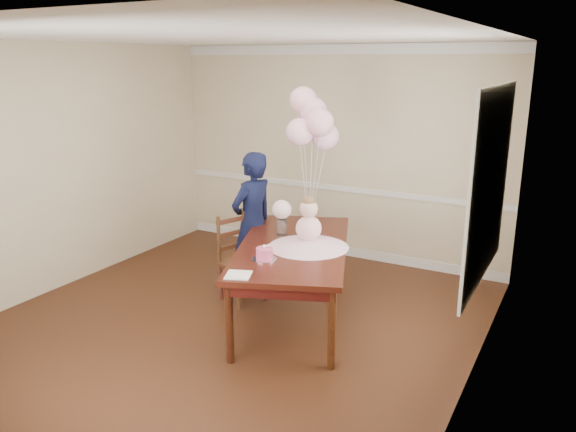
{
  "coord_description": "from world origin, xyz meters",
  "views": [
    {
      "loc": [
        2.91,
        -4.06,
        2.51
      ],
      "look_at": [
        0.4,
        0.52,
        1.05
      ],
      "focal_mm": 35.0,
      "sensor_mm": 36.0,
      "label": 1
    }
  ],
  "objects": [
    {
      "name": "balloon_d",
      "position": [
        0.22,
        1.17,
        2.1
      ],
      "size": [
        0.29,
        0.29,
        0.29
      ],
      "primitive_type": "sphere",
      "color": "#F0AABE",
      "rests_on": "balloon_ribbon_d"
    },
    {
      "name": "window_frame",
      "position": [
        2.23,
        0.5,
        1.55
      ],
      "size": [
        0.02,
        1.66,
        1.56
      ],
      "primitive_type": "cube",
      "color": "silver",
      "rests_on": "wall_right"
    },
    {
      "name": "balloon_ribbon_a",
      "position": [
        0.3,
        1.07,
        1.21
      ],
      "size": [
        0.09,
        0.04,
        0.86
      ],
      "primitive_type": "cylinder",
      "rotation": [
        0.0,
        -0.1,
        0.38
      ],
      "color": "white",
      "rests_on": "balloon_weight"
    },
    {
      "name": "chair_back_post_r",
      "position": [
        -0.33,
        0.84,
        0.67
      ],
      "size": [
        0.05,
        0.05,
        0.51
      ],
      "primitive_type": "cylinder",
      "rotation": [
        0.0,
        0.0,
        -0.37
      ],
      "color": "#341E0E",
      "rests_on": "dining_chair_seat"
    },
    {
      "name": "chair_leg_br",
      "position": [
        -0.0,
        0.72,
        0.2
      ],
      "size": [
        0.05,
        0.05,
        0.39
      ],
      "primitive_type": "cylinder",
      "rotation": [
        0.0,
        0.0,
        -0.37
      ],
      "color": "#34110E",
      "rests_on": "floor"
    },
    {
      "name": "baby_head",
      "position": [
        0.62,
        0.53,
        1.15
      ],
      "size": [
        0.17,
        0.17,
        0.17
      ],
      "primitive_type": "sphere",
      "color": "#D5A692",
      "rests_on": "baby_torso"
    },
    {
      "name": "wall_back",
      "position": [
        0.0,
        2.5,
        1.35
      ],
      "size": [
        4.5,
        0.02,
        2.7
      ],
      "primitive_type": "cube",
      "color": "tan",
      "rests_on": "floor"
    },
    {
      "name": "woman",
      "position": [
        -0.28,
        0.94,
        0.78
      ],
      "size": [
        0.5,
        0.64,
        1.57
      ],
      "primitive_type": "imported",
      "rotation": [
        0.0,
        0.0,
        -1.8
      ],
      "color": "black",
      "rests_on": "floor"
    },
    {
      "name": "baseboard_trim",
      "position": [
        0.0,
        2.49,
        0.06
      ],
      "size": [
        4.5,
        0.02,
        0.12
      ],
      "primitive_type": "cube",
      "color": "silver",
      "rests_on": "floor"
    },
    {
      "name": "chair_rail_trim",
      "position": [
        0.0,
        2.49,
        0.9
      ],
      "size": [
        4.5,
        0.02,
        0.07
      ],
      "primitive_type": "cube",
      "color": "silver",
      "rests_on": "wall_back"
    },
    {
      "name": "balloon_e",
      "position": [
        0.46,
        1.22,
        1.74
      ],
      "size": [
        0.29,
        0.29,
        0.29
      ],
      "primitive_type": "sphere",
      "color": "#F1ABCC",
      "rests_on": "balloon_ribbon_e"
    },
    {
      "name": "ceiling",
      "position": [
        0.0,
        0.0,
        2.7
      ],
      "size": [
        4.5,
        5.0,
        0.02
      ],
      "primitive_type": "cube",
      "color": "white",
      "rests_on": "wall_back"
    },
    {
      "name": "balloon_ribbon_c",
      "position": [
        0.34,
        1.14,
        1.31
      ],
      "size": [
        0.02,
        0.1,
        1.06
      ],
      "primitive_type": "cylinder",
      "rotation": [
        -0.09,
        0.02,
        0.38
      ],
      "color": "white",
      "rests_on": "balloon_weight"
    },
    {
      "name": "dining_table_top",
      "position": [
        0.46,
        0.52,
        0.74
      ],
      "size": [
        1.71,
        2.28,
        0.05
      ],
      "primitive_type": "cube",
      "rotation": [
        0.0,
        0.0,
        0.38
      ],
      "color": "black",
      "rests_on": "table_leg_fl"
    },
    {
      "name": "wall_left",
      "position": [
        -2.25,
        0.0,
        1.35
      ],
      "size": [
        0.02,
        5.0,
        2.7
      ],
      "primitive_type": "cube",
      "color": "tan",
      "rests_on": "floor"
    },
    {
      "name": "baby_torso",
      "position": [
        0.62,
        0.53,
        0.95
      ],
      "size": [
        0.25,
        0.25,
        0.25
      ],
      "primitive_type": "sphere",
      "color": "#EB94C8",
      "rests_on": "baby_skirt"
    },
    {
      "name": "floor",
      "position": [
        0.0,
        0.0,
        0.0
      ],
      "size": [
        4.5,
        5.0,
        0.0
      ],
      "primitive_type": "cube",
      "color": "black",
      "rests_on": "ground"
    },
    {
      "name": "chair_slat_top",
      "position": [
        -0.38,
        0.69,
        0.86
      ],
      "size": [
        0.16,
        0.35,
        0.05
      ],
      "primitive_type": "cube",
      "rotation": [
        0.0,
        0.0,
        -0.37
      ],
      "color": "#3B1B10",
      "rests_on": "dining_chair_seat"
    },
    {
      "name": "chair_leg_fl",
      "position": [
        -0.43,
        0.53,
        0.2
      ],
      "size": [
        0.05,
        0.05,
        0.39
      ],
      "primitive_type": "cylinder",
      "rotation": [
        0.0,
        0.0,
        -0.37
      ],
      "color": "#39140F",
      "rests_on": "floor"
    },
    {
      "name": "balloon_weight",
      "position": [
        0.34,
        1.09,
        0.78
      ],
      "size": [
        0.05,
        0.05,
        0.02
      ],
      "primitive_type": "cylinder",
      "rotation": [
        0.0,
        0.0,
        0.38
      ],
      "color": "silver",
      "rests_on": "dining_table_top"
    },
    {
      "name": "table_leg_fl",
      "position": [
        0.4,
        -0.51,
        0.36
      ],
      "size": [
        0.09,
        0.09,
        0.72
      ],
      "primitive_type": "cylinder",
      "rotation": [
        0.0,
        0.0,
        0.38
      ],
      "color": "black",
      "rests_on": "floor"
    },
    {
      "name": "dining_chair_seat",
      "position": [
        -0.21,
        0.62,
        0.41
      ],
      "size": [
        0.52,
        0.52,
        0.05
      ],
      "primitive_type": "cube",
      "rotation": [
        0.0,
        0.0,
        -0.37
      ],
      "color": "#33190D",
      "rests_on": "chair_leg_fl"
    },
    {
      "name": "napkin",
      "position": [
        0.44,
        -0.42,
        0.77
      ],
      "size": [
        0.27,
        0.27,
        0.01
      ],
      "primitive_type": "cube",
      "rotation": [
        0.0,
        0.0,
        0.38
      ],
      "color": "white",
      "rests_on": "dining_table_top"
    },
    {
      "name": "chair_slat_mid",
      "position": [
        -0.38,
        0.69,
        0.71
      ],
      "size": [
        0.16,
        0.35,
        0.05
      ],
      "primitive_type": "cube",
      "rotation": [
        0.0,
        0.0,
        -0.37
      ],
      "color": "#3D1C10",
      "rests_on": "dining_chair_seat"
    },
    {
      "name": "table_leg_fr",
      "position": [
        1.2,
        -0.2,
        0.36
      ],
      "size": [
        0.09,
        0.09,
        0.72
      ],
      "primitive_type": "cylinder",
      "rotation": [
        0.0,
        0.0,
        0.38
      ],
      "color": "black",
      "rests_on": "floor"
    },
    {
      "name": "balloon_ribbon_b",
      "position": [
        0.4,
        1.08,
        1.26
      ],
      "size": [
        0.12,
        0.02,
        0.96
      ],
      "primitive_type": "cylinder",
      "rotation": [
        0.05,
        0.1,
        0.38
      ],
      "color": "silver",
      "rests_on": "balloon_weight"
    },
    {
      "name": "table_leg_br",
      "position": [
        0.51,
        1.56,
        0.36
      ],
      "size": [
        0.09,
        0.09,
        0.72
      ],
      "primitive_type": "cylinder",
      "rotation": [
        0.0,
        0.0,
        0.38
      ],
      "color": "black",
      "rests_on": "floor"
    },
    {
      "name": "crown_molding",
      "position": [
        0.0,
        2.49,
        2.63
      ],
      "size": [
        4.5,
        0.02,
        0.12
      ],
      "primitive_type": "cube",
      "color": "silver",
      "rests_on": "wall_back"
    },
    {
      "name": "balloon_b",
      "position": [
        0.46,
        1.08,
        1.9
      ],
      "size": [
        0.29,
        0.29,
        0.29
      ],
      "primitive_type": "sphere",
      "color": "#F1AAC3",
      "rests_on": "balloon_ribbon_b"
    },
    {
      "name": "balloon_ribbon_e",
      "position": [
        0.4,
        1.15,
        1.18
      ],
      "size": [
        0.11,
        0.12,
        0.8
      ],
      "primitive_type": "cylinder",
      "rotation": [
        -0.09,
        0.17,
        0.38
      ],
      "color": "white",
      "rests_on": "balloon_weight"
    },
    {
      "name": "cake_platter",
      "position": [
        0.43,
        0.02,
        0.77
      ],
      "size": [
        0.29,
        0.29,
        0.01
      ],
      "primitive_type": "cylinder",
      "rotation": [
        0.0,
        0.0,
        0.38
      ],
      "color": "silver",
      "rests_on": "dining_table_top"
    },
    {
      "name": "birthday_cake",
      "position": [
        0.43,
        0.02,
        0.83
      ],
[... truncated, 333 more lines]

